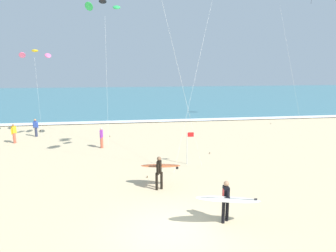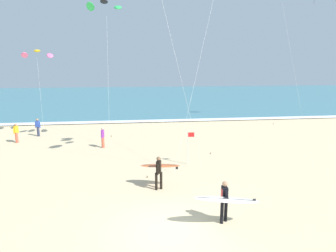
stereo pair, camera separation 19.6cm
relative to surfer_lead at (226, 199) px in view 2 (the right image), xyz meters
name	(u,v)px [view 2 (the right image)]	position (x,y,z in m)	size (l,w,h in m)	color
ground_plane	(170,230)	(-2.17, -0.13, -1.05)	(160.00, 160.00, 0.00)	#D1BA8E
ocean_water	(136,96)	(-2.17, 52.18, -1.01)	(160.00, 60.00, 0.08)	teal
shoreline_foam	(142,121)	(-2.17, 22.48, -0.97)	(160.00, 1.49, 0.01)	white
surfer_lead	(226,199)	(0.00, 0.00, 0.00)	(2.53, 0.98, 1.71)	black
surfer_trailing	(159,168)	(-2.14, 3.85, -0.01)	(2.10, 1.17, 1.71)	black
kite_arc_golden_near	(37,54)	(-10.96, 16.09, 6.03)	(2.70, 3.94, 7.44)	pink
kite_arc_charcoal_high	(104,6)	(-5.13, 12.35, 9.23)	(2.47, 3.89, 10.64)	green
bystander_yellow_top	(16,133)	(-12.65, 14.48, -0.24)	(0.32, 0.44, 1.59)	#D8593F
bystander_purple_top	(103,137)	(-5.60, 12.01, -0.24)	(0.22, 0.50, 1.59)	#D8593F
bystander_blue_top	(38,127)	(-11.60, 16.64, -0.24)	(0.48, 0.26, 1.59)	#2D334C
lifeguard_flag	(188,145)	(0.04, 7.35, 0.22)	(0.45, 0.05, 2.10)	silver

